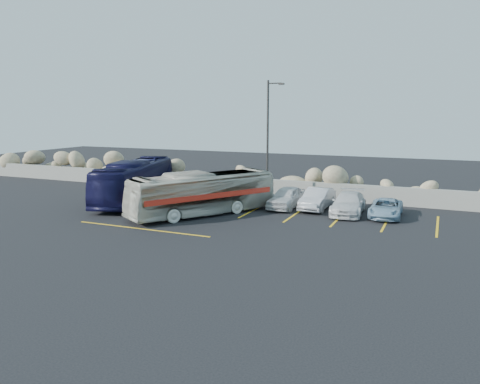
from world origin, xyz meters
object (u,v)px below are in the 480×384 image
at_px(vintage_bus, 203,193).
at_px(car_a, 287,197).
at_px(lamppost, 268,138).
at_px(car_c, 348,203).
at_px(car_b, 317,199).
at_px(car_d, 386,208).
at_px(tour_coach, 135,181).

distance_m(vintage_bus, car_a, 5.55).
xyz_separation_m(lamppost, car_c, (5.59, -1.32, -3.66)).
distance_m(car_b, car_c, 2.12).
bearing_deg(car_a, car_c, -0.62).
xyz_separation_m(car_b, car_d, (4.19, -0.61, -0.13)).
height_order(vintage_bus, car_c, vintage_bus).
bearing_deg(lamppost, vintage_bus, -114.44).
distance_m(lamppost, car_d, 8.71).
height_order(tour_coach, car_b, tour_coach).
bearing_deg(tour_coach, car_a, -4.70).
relative_size(car_a, car_d, 1.05).
xyz_separation_m(tour_coach, car_b, (12.05, 2.28, -0.73)).
bearing_deg(car_d, tour_coach, -175.68).
relative_size(car_b, car_c, 0.91).
xyz_separation_m(lamppost, car_a, (1.67, -1.10, -3.63)).
relative_size(lamppost, car_a, 2.03).
distance_m(car_b, car_d, 4.23).
relative_size(vintage_bus, car_d, 2.44).
distance_m(tour_coach, car_d, 16.35).
distance_m(car_a, car_c, 3.92).
xyz_separation_m(vintage_bus, tour_coach, (-6.24, 1.97, 0.11)).
height_order(car_a, car_b, car_a).
distance_m(vintage_bus, tour_coach, 6.54).
bearing_deg(car_d, car_c, 178.27).
bearing_deg(car_b, tour_coach, -167.52).
height_order(tour_coach, car_d, tour_coach).
xyz_separation_m(tour_coach, car_d, (16.24, 1.68, -0.86)).
bearing_deg(vintage_bus, car_b, 67.82).
height_order(vintage_bus, car_b, vintage_bus).
bearing_deg(lamppost, tour_coach, -160.52).
height_order(lamppost, car_a, lamppost).
xyz_separation_m(car_a, car_b, (1.88, 0.37, -0.02)).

